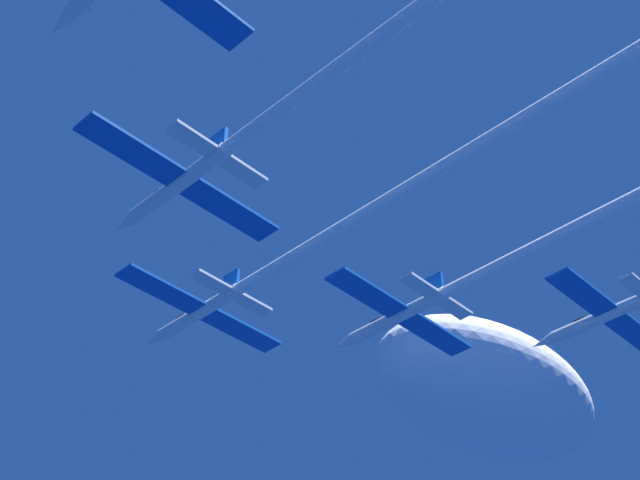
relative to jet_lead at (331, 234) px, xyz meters
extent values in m
cylinder|color=silver|center=(0.00, 17.72, -0.03)|extent=(1.27, 11.52, 1.27)
cone|color=silver|center=(0.00, 24.74, -0.03)|extent=(1.24, 2.53, 1.24)
ellipsoid|color=black|center=(0.00, 20.25, 0.51)|extent=(0.89, 2.30, 0.63)
cube|color=#0F51B2|center=(-5.01, 17.14, -0.03)|extent=(8.75, 2.53, 0.28)
cube|color=#0F51B2|center=(5.01, 17.14, -0.03)|extent=(8.75, 2.53, 0.28)
cube|color=#0F51B2|center=(0.00, 13.11, 1.53)|extent=(0.33, 2.07, 1.84)
cube|color=silver|center=(-2.60, 12.88, -0.03)|extent=(3.94, 1.52, 0.28)
cube|color=silver|center=(2.60, 12.88, -0.03)|extent=(3.94, 1.52, 0.28)
cylinder|color=white|center=(0.00, -11.70, -0.03)|extent=(1.14, 47.32, 1.14)
cylinder|color=silver|center=(-13.71, 3.73, -0.79)|extent=(1.27, 11.52, 1.27)
cone|color=silver|center=(-13.71, 10.75, -0.79)|extent=(1.24, 2.53, 1.24)
ellipsoid|color=black|center=(-13.71, 6.26, -0.25)|extent=(0.89, 2.30, 0.63)
cube|color=#0F51B2|center=(-18.72, 3.15, -0.79)|extent=(8.75, 2.53, 0.28)
cube|color=#0F51B2|center=(-8.70, 3.15, -0.79)|extent=(8.75, 2.53, 0.28)
cube|color=#0F51B2|center=(-13.71, -0.88, 0.76)|extent=(0.33, 2.07, 1.84)
cube|color=silver|center=(-16.31, -1.11, -0.79)|extent=(3.94, 1.52, 0.28)
cube|color=silver|center=(-11.11, -1.11, -0.79)|extent=(3.94, 1.52, 0.28)
cylinder|color=silver|center=(13.18, 3.73, -0.62)|extent=(1.27, 11.52, 1.27)
cone|color=silver|center=(13.18, 10.76, -0.62)|extent=(1.24, 2.53, 1.24)
ellipsoid|color=black|center=(13.18, 6.27, -0.09)|extent=(0.89, 2.30, 0.63)
cube|color=#0F51B2|center=(8.17, 3.16, -0.62)|extent=(8.75, 2.53, 0.28)
cube|color=#0F51B2|center=(18.19, 3.16, -0.62)|extent=(8.75, 2.53, 0.28)
cube|color=#0F51B2|center=(13.18, -0.87, 0.93)|extent=(0.33, 2.07, 1.84)
cube|color=silver|center=(10.58, -1.10, -0.62)|extent=(3.94, 1.52, 0.28)
cube|color=silver|center=(15.78, -1.10, -0.62)|extent=(3.94, 1.52, 0.28)
cone|color=silver|center=(-28.82, -2.55, 0.14)|extent=(1.24, 2.53, 1.24)
cube|color=#0F51B2|center=(-23.81, -10.15, 0.14)|extent=(8.75, 2.53, 0.28)
cylinder|color=silver|center=(28.41, -9.97, 0.35)|extent=(1.27, 11.52, 1.27)
cone|color=silver|center=(28.41, -2.95, 0.35)|extent=(1.24, 2.53, 1.24)
ellipsoid|color=black|center=(28.41, -7.44, 0.89)|extent=(0.89, 2.30, 0.63)
cube|color=#0F51B2|center=(23.40, -10.55, 0.35)|extent=(8.75, 2.53, 0.28)
cube|color=#0F51B2|center=(33.42, -10.55, 0.35)|extent=(8.75, 2.53, 0.28)
cube|color=silver|center=(25.80, -14.81, 0.35)|extent=(3.94, 1.52, 0.28)
ellipsoid|color=white|center=(48.80, 17.16, 10.21)|extent=(39.17, 21.55, 13.71)
camera|label=1|loc=(-44.80, -42.23, -48.94)|focal=51.27mm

